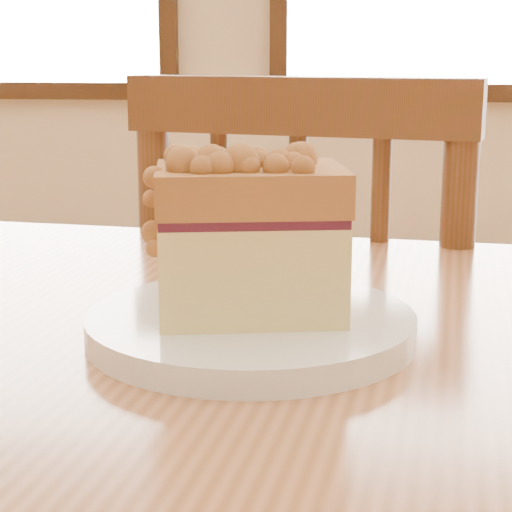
% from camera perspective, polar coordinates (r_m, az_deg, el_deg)
% --- Properties ---
extents(cafe_table_main, '(1.22, 0.88, 0.75)m').
position_cam_1_polar(cafe_table_main, '(0.62, 6.22, -15.78)').
color(cafe_table_main, '#B67346').
rests_on(cafe_table_main, ground).
extents(cafe_chair_main, '(0.50, 0.50, 0.93)m').
position_cam_1_polar(cafe_chair_main, '(1.18, 4.64, -10.74)').
color(cafe_chair_main, '#5E2D1A').
rests_on(cafe_chair_main, ground).
extents(plate, '(0.23, 0.23, 0.02)m').
position_cam_1_polar(plate, '(0.61, -0.35, -4.58)').
color(plate, white).
rests_on(plate, cafe_table_main).
extents(cake_slice, '(0.15, 0.12, 0.12)m').
position_cam_1_polar(cake_slice, '(0.59, -0.33, 1.71)').
color(cake_slice, '#DAC07B').
rests_on(cake_slice, plate).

